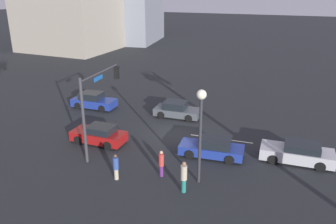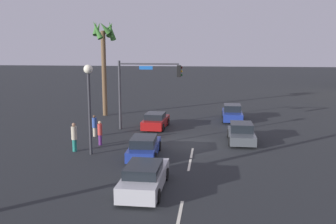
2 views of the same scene
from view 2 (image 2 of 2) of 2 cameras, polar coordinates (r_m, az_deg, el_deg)
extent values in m
plane|color=#232628|center=(26.61, 3.97, -4.88)|extent=(220.00, 220.00, 0.00)
cube|color=silver|center=(16.06, 1.89, -15.03)|extent=(2.19, 0.14, 0.01)
cube|color=silver|center=(21.97, 3.33, -8.07)|extent=(2.25, 0.14, 0.01)
cube|color=silver|center=(24.33, 3.69, -6.28)|extent=(2.29, 0.14, 0.01)
cube|color=maroon|center=(31.57, -1.88, -1.56)|extent=(4.07, 1.92, 0.70)
cube|color=black|center=(31.23, -1.97, -0.59)|extent=(1.99, 1.61, 0.48)
cylinder|color=black|center=(32.97, -2.83, -1.42)|extent=(0.65, 0.25, 0.64)
cylinder|color=black|center=(32.66, -0.05, -1.51)|extent=(0.65, 0.25, 0.64)
cylinder|color=black|center=(30.61, -3.83, -2.31)|extent=(0.65, 0.25, 0.64)
cylinder|color=black|center=(30.27, -0.84, -2.42)|extent=(0.65, 0.25, 0.64)
cube|color=navy|center=(23.51, -3.64, -5.68)|extent=(4.36, 1.83, 0.62)
cube|color=black|center=(23.12, -3.75, -4.48)|extent=(2.12, 1.55, 0.53)
cylinder|color=black|center=(24.94, -4.99, -5.14)|extent=(0.65, 0.24, 0.64)
cylinder|color=black|center=(24.74, -1.39, -5.24)|extent=(0.65, 0.24, 0.64)
cylinder|color=black|center=(22.42, -6.13, -6.90)|extent=(0.65, 0.24, 0.64)
cylinder|color=black|center=(22.19, -2.12, -7.03)|extent=(0.65, 0.24, 0.64)
cube|color=navy|center=(35.38, 9.81, -0.45)|extent=(4.09, 1.77, 0.71)
cube|color=black|center=(35.51, 9.82, 0.65)|extent=(1.97, 1.55, 0.60)
cylinder|color=black|center=(34.22, 11.28, -1.18)|extent=(0.64, 0.22, 0.64)
cylinder|color=black|center=(34.14, 8.51, -1.12)|extent=(0.64, 0.22, 0.64)
cylinder|color=black|center=(36.71, 11.00, -0.43)|extent=(0.64, 0.22, 0.64)
cylinder|color=black|center=(36.62, 8.41, -0.37)|extent=(0.64, 0.22, 0.64)
cube|color=#B7B7BC|center=(18.18, -3.58, -10.21)|extent=(4.65, 1.83, 0.74)
cube|color=black|center=(17.73, -3.78, -8.69)|extent=(2.24, 1.59, 0.46)
cylinder|color=black|center=(19.74, -5.21, -9.23)|extent=(0.64, 0.23, 0.64)
cylinder|color=black|center=(19.46, -0.30, -9.47)|extent=(0.64, 0.23, 0.64)
cylinder|color=black|center=(17.13, -7.33, -12.32)|extent=(0.64, 0.23, 0.64)
cylinder|color=black|center=(16.81, -1.64, -12.69)|extent=(0.64, 0.23, 0.64)
cube|color=#474C51|center=(27.44, 11.17, -3.59)|extent=(4.00, 1.80, 0.61)
cube|color=black|center=(27.54, 11.18, -2.25)|extent=(1.92, 1.58, 0.59)
cylinder|color=black|center=(26.35, 13.19, -4.55)|extent=(0.64, 0.22, 0.64)
cylinder|color=black|center=(26.22, 9.51, -4.50)|extent=(0.64, 0.22, 0.64)
cylinder|color=black|center=(28.75, 12.67, -3.33)|extent=(0.64, 0.22, 0.64)
cylinder|color=black|center=(28.63, 9.30, -3.27)|extent=(0.64, 0.22, 0.64)
cylinder|color=#38383D|center=(31.05, -7.40, 2.55)|extent=(0.20, 0.20, 5.71)
cylinder|color=#38383D|center=(30.34, -2.96, 7.38)|extent=(0.15, 4.91, 0.12)
cube|color=black|center=(30.07, 1.71, 6.27)|extent=(0.32, 0.32, 0.95)
sphere|color=#360503|center=(30.04, 2.05, 6.83)|extent=(0.20, 0.20, 0.20)
sphere|color=orange|center=(30.05, 2.05, 6.26)|extent=(0.20, 0.20, 0.20)
sphere|color=black|center=(30.07, 2.05, 5.69)|extent=(0.20, 0.20, 0.20)
cube|color=#1959B2|center=(30.39, -3.41, 6.78)|extent=(0.05, 1.10, 0.28)
cylinder|color=#2D2D33|center=(23.93, -11.90, -0.41)|extent=(0.18, 0.18, 5.16)
sphere|color=#F2EACC|center=(23.60, -12.15, 6.44)|extent=(0.56, 0.56, 0.56)
cylinder|color=#1E7266|center=(25.33, -14.12, -4.99)|extent=(0.32, 0.32, 0.80)
cylinder|color=#B2A58C|center=(25.14, -14.20, -3.14)|extent=(0.43, 0.43, 0.88)
sphere|color=#8C664C|center=(25.02, -14.26, -1.89)|extent=(0.24, 0.24, 0.24)
cylinder|color=#59266B|center=(26.57, -10.35, -4.24)|extent=(0.31, 0.31, 0.72)
cylinder|color=#BF3833|center=(26.40, -10.40, -2.66)|extent=(0.42, 0.42, 0.79)
sphere|color=tan|center=(26.30, -10.43, -1.59)|extent=(0.21, 0.21, 0.21)
cylinder|color=#B2A58C|center=(29.19, -11.17, -3.02)|extent=(0.30, 0.30, 0.70)
cylinder|color=#2D478C|center=(29.04, -11.22, -1.62)|extent=(0.40, 0.40, 0.76)
sphere|color=brown|center=(28.95, -11.25, -0.68)|extent=(0.21, 0.21, 0.21)
cylinder|color=brown|center=(37.55, -9.77, 5.78)|extent=(0.45, 0.45, 8.36)
cone|color=#38702D|center=(38.38, -9.42, 12.26)|extent=(0.72, 1.78, 1.73)
cone|color=#38702D|center=(37.98, -10.71, 12.38)|extent=(1.21, 1.00, 1.46)
cone|color=#38702D|center=(37.58, -11.02, 12.44)|extent=(1.14, 0.75, 1.47)
cone|color=#38702D|center=(36.79, -10.85, 12.27)|extent=(1.00, 1.43, 1.87)
cone|color=#38702D|center=(36.91, -9.70, 12.63)|extent=(1.14, 1.34, 1.30)
cone|color=#38702D|center=(37.08, -8.68, 12.20)|extent=(1.36, 0.79, 1.89)
cone|color=#38702D|center=(37.79, -8.83, 12.39)|extent=(1.42, 1.28, 1.59)
camera|label=1|loc=(31.45, -48.75, 14.66)|focal=37.26mm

